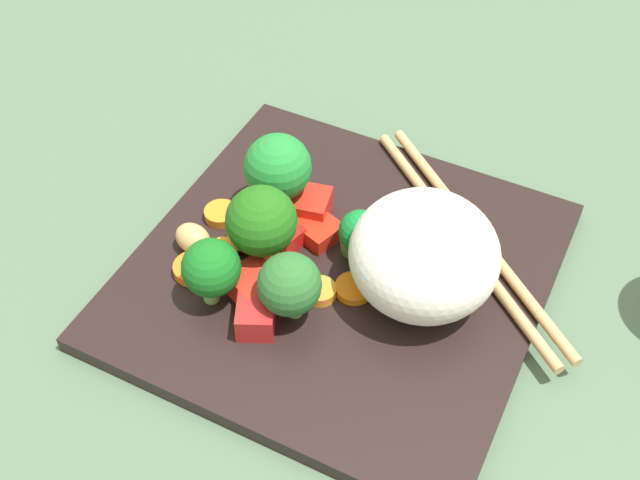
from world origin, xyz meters
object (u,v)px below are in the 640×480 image
at_px(broccoli_floret_2, 360,233).
at_px(chopstick_pair, 468,236).
at_px(carrot_slice_0, 223,250).
at_px(square_plate, 339,273).
at_px(rice_mound, 424,255).

height_order(broccoli_floret_2, chopstick_pair, broccoli_floret_2).
relative_size(broccoli_floret_2, carrot_slice_0, 1.88).
relative_size(square_plate, chopstick_pair, 1.33).
relative_size(rice_mound, chopstick_pair, 0.48).
relative_size(square_plate, carrot_slice_0, 12.76).
bearing_deg(broccoli_floret_2, rice_mound, -100.54).
distance_m(square_plate, broccoli_floret_2, 0.03).
bearing_deg(square_plate, chopstick_pair, -44.81).
bearing_deg(rice_mound, chopstick_pair, -9.91).
relative_size(square_plate, broccoli_floret_2, 6.79).
height_order(rice_mound, broccoli_floret_2, rice_mound).
height_order(rice_mound, carrot_slice_0, rice_mound).
xyz_separation_m(square_plate, broccoli_floret_2, (0.02, -0.01, 0.03)).
xyz_separation_m(broccoli_floret_2, carrot_slice_0, (-0.05, 0.08, -0.02)).
distance_m(rice_mound, broccoli_floret_2, 0.05).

